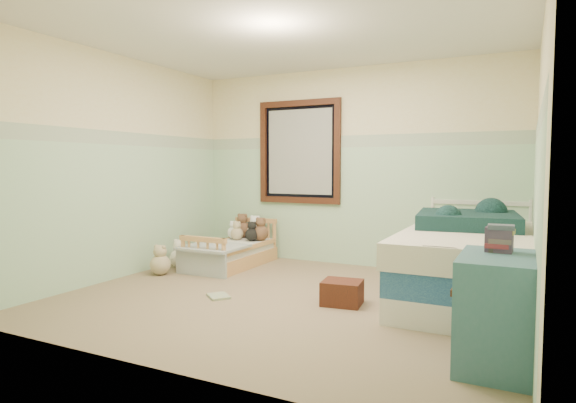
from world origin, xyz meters
The scene contains 29 objects.
floor centered at (0.00, 0.00, -0.01)m, with size 4.20×3.60×0.02m, color #766351.
ceiling centered at (0.00, 0.00, 2.51)m, with size 4.20×3.60×0.02m, color silver.
wall_back centered at (0.00, 1.80, 1.25)m, with size 4.20×0.04×2.50m, color beige.
wall_front centered at (0.00, -1.80, 1.25)m, with size 4.20×0.04×2.50m, color beige.
wall_left centered at (-2.10, 0.00, 1.25)m, with size 0.04×3.60×2.50m, color beige.
wall_right centered at (2.10, 0.00, 1.25)m, with size 0.04×3.60×2.50m, color beige.
wainscot_mint centered at (0.00, 1.79, 0.75)m, with size 4.20×0.01×1.50m, color #A4C9A6.
border_strip centered at (0.00, 1.79, 1.57)m, with size 4.20×0.01×0.15m, color #567A5D.
window_frame centered at (-0.70, 1.76, 1.45)m, with size 1.16×0.06×1.36m, color black.
window_blinds centered at (-0.70, 1.77, 1.45)m, with size 0.92×0.01×1.12m, color #B5B4AE.
toddler_bed_frame centered at (-1.31, 1.05, 0.08)m, with size 0.64×1.27×0.16m, color #AF7F4C.
toddler_mattress centered at (-1.31, 1.05, 0.22)m, with size 0.58×1.22×0.12m, color silver.
patchwork_quilt centered at (-1.31, 0.65, 0.30)m, with size 0.69×0.64×0.03m, color #5E81B3.
plush_bed_brown centered at (-1.46, 1.55, 0.40)m, with size 0.22×0.22×0.22m, color brown.
plush_bed_white centered at (-1.26, 1.55, 0.39)m, with size 0.21×0.21×0.21m, color white.
plush_bed_tan centered at (-1.41, 1.33, 0.37)m, with size 0.17×0.17×0.17m, color tan.
plush_bed_dark centered at (-1.18, 1.33, 0.37)m, with size 0.17×0.17×0.17m, color black.
plush_floor_cream centered at (-1.83, 0.67, 0.12)m, with size 0.24×0.24×0.24m, color white.
plush_floor_tan centered at (-1.77, 0.24, 0.12)m, with size 0.24×0.24×0.24m, color tan.
twin_bed_frame centered at (1.55, 0.72, 0.11)m, with size 1.10×2.19×0.22m, color silver.
twin_boxspring centered at (1.55, 0.72, 0.33)m, with size 1.10×2.19×0.22m, color navy.
twin_mattress centered at (1.55, 0.72, 0.55)m, with size 1.14×2.23×0.22m, color white.
teal_blanket centered at (1.50, 1.02, 0.73)m, with size 0.93×0.99×0.14m, color black.
dresser centered at (1.87, -0.80, 0.35)m, with size 0.44×0.71×0.71m, color #366571.
book_stack centered at (1.87, -0.66, 0.79)m, with size 0.16×0.13×0.16m, color brown.
red_pillow centered at (0.54, 0.05, 0.11)m, with size 0.35×0.31×0.22m, color maroon.
floor_book centered at (-0.61, -0.26, 0.01)m, with size 0.24×0.18×0.02m, color gold.
extra_plush_0 centered at (-1.10, 1.42, 0.39)m, with size 0.21×0.21×0.21m, color brown.
extra_plush_1 centered at (-1.52, 1.42, 0.36)m, with size 0.16×0.16×0.16m, color white.
Camera 1 is at (2.02, -4.05, 1.26)m, focal length 30.07 mm.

